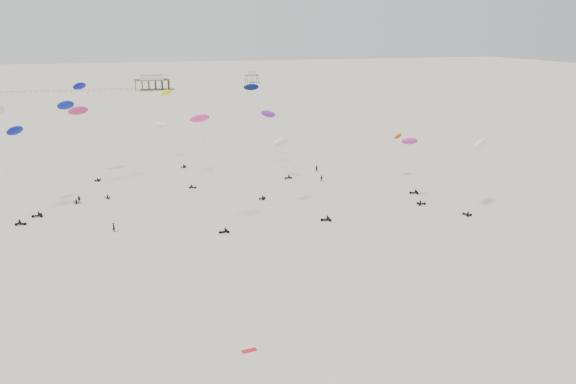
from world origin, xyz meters
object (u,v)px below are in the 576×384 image
object	(u,v)px
pavilion_main	(152,83)
rig_6	(207,151)
rig_3	(85,106)
spectator_0	(114,232)
pavilion_small	(252,77)
rig_0	(67,118)

from	to	relation	value
pavilion_main	rig_6	bearing A→B (deg)	-91.05
rig_3	rig_6	world-z (taller)	rig_3
pavilion_main	rig_6	xyz separation A→B (m)	(-4.76, -259.76, 11.21)
rig_3	spectator_0	world-z (taller)	rig_3
pavilion_small	rig_0	xyz separation A→B (m)	(-101.15, -253.89, 13.83)
rig_0	rig_6	bearing A→B (deg)	129.38
rig_3	spectator_0	size ratio (longest dim) A/B	12.18
rig_6	rig_3	bearing A→B (deg)	18.60
pavilion_main	pavilion_small	distance (m)	76.16
pavilion_small	rig_0	distance (m)	273.65
rig_6	spectator_0	distance (m)	23.72
rig_0	rig_6	size ratio (longest dim) A/B	1.00
pavilion_main	rig_3	distance (m)	224.40
pavilion_small	spectator_0	bearing A→B (deg)	-107.91
pavilion_main	pavilion_small	world-z (taller)	pavilion_main
rig_0	spectator_0	size ratio (longest dim) A/B	10.32
pavilion_main	rig_0	size ratio (longest dim) A/B	0.94
pavilion_main	rig_3	size ratio (longest dim) A/B	0.80
rig_0	spectator_0	bearing A→B (deg)	108.76
pavilion_small	rig_0	world-z (taller)	rig_0
pavilion_main	pavilion_small	size ratio (longest dim) A/B	2.33
spectator_0	rig_3	bearing A→B (deg)	-24.74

